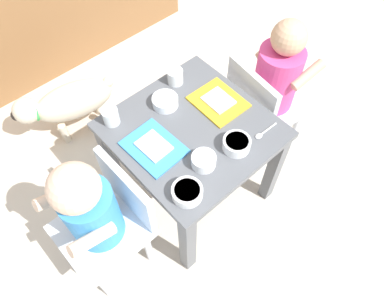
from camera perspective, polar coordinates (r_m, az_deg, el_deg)
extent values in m
plane|color=beige|center=(1.63, 0.00, -5.70)|extent=(7.00, 7.00, 0.00)
cube|color=#515459|center=(1.26, 0.00, 3.66)|extent=(0.52, 0.52, 0.03)
cube|color=#515459|center=(1.31, -0.71, -13.95)|extent=(0.04, 0.04, 0.43)
cube|color=#515459|center=(1.47, 12.72, -2.31)|extent=(0.04, 0.04, 0.43)
cube|color=#515459|center=(1.49, -12.55, -1.13)|extent=(0.04, 0.04, 0.43)
cube|color=#515459|center=(1.64, 0.55, 7.92)|extent=(0.04, 0.04, 0.43)
cube|color=silver|center=(1.29, -14.00, -11.61)|extent=(0.28, 0.28, 0.02)
cube|color=silver|center=(1.20, -10.23, -5.80)|extent=(0.03, 0.27, 0.22)
cylinder|color=#388CD8|center=(1.17, -15.28, -9.24)|extent=(0.16, 0.16, 0.24)
sphere|color=beige|center=(1.01, -18.05, -5.21)|extent=(0.15, 0.15, 0.15)
cylinder|color=silver|center=(1.46, -18.33, -13.26)|extent=(0.03, 0.03, 0.27)
cylinder|color=silver|center=(1.38, -13.76, -19.30)|extent=(0.03, 0.03, 0.27)
cylinder|color=silver|center=(1.47, -11.91, -8.65)|extent=(0.03, 0.03, 0.27)
cylinder|color=silver|center=(1.40, -6.97, -14.24)|extent=(0.03, 0.03, 0.27)
cylinder|color=beige|center=(1.17, -20.39, -6.27)|extent=(0.15, 0.04, 0.09)
cylinder|color=beige|center=(1.08, -15.39, -12.85)|extent=(0.15, 0.04, 0.09)
cube|color=silver|center=(1.59, 12.16, 7.91)|extent=(0.31, 0.31, 0.02)
cube|color=silver|center=(1.44, 9.23, 8.93)|extent=(0.06, 0.27, 0.22)
cylinder|color=#D83F7F|center=(1.49, 13.13, 11.47)|extent=(0.17, 0.17, 0.26)
sphere|color=tan|center=(1.37, 15.02, 17.21)|extent=(0.13, 0.13, 0.13)
cylinder|color=silver|center=(1.72, 15.96, 3.98)|extent=(0.03, 0.03, 0.27)
cylinder|color=silver|center=(1.79, 11.57, 8.19)|extent=(0.03, 0.03, 0.27)
cylinder|color=silver|center=(1.62, 11.01, 0.82)|extent=(0.03, 0.03, 0.27)
cylinder|color=silver|center=(1.69, 6.57, 5.39)|extent=(0.03, 0.03, 0.27)
cylinder|color=tan|center=(1.44, 17.72, 11.66)|extent=(0.15, 0.06, 0.09)
cylinder|color=tan|center=(1.52, 12.48, 16.13)|extent=(0.15, 0.06, 0.09)
ellipsoid|color=beige|center=(1.77, -17.99, 7.93)|extent=(0.39, 0.23, 0.18)
sphere|color=beige|center=(1.74, -24.60, 6.14)|extent=(0.12, 0.12, 0.12)
sphere|color=black|center=(1.75, -25.78, 5.49)|extent=(0.05, 0.05, 0.05)
torus|color=green|center=(1.75, -23.44, 6.32)|extent=(0.05, 0.10, 0.10)
sphere|color=beige|center=(1.76, -13.06, 10.92)|extent=(0.05, 0.05, 0.05)
cylinder|color=beige|center=(1.90, -20.16, 4.96)|extent=(0.04, 0.04, 0.11)
cylinder|color=beige|center=(1.84, -19.35, 3.06)|extent=(0.04, 0.04, 0.11)
cylinder|color=beige|center=(1.90, -14.60, 7.38)|extent=(0.04, 0.04, 0.11)
cylinder|color=beige|center=(1.84, -13.63, 5.56)|extent=(0.04, 0.04, 0.11)
cube|color=#388CD8|center=(1.21, -6.00, 0.99)|extent=(0.16, 0.20, 0.01)
cube|color=white|center=(1.20, -6.04, 1.20)|extent=(0.09, 0.11, 0.01)
cube|color=gold|center=(1.33, 4.16, 8.12)|extent=(0.16, 0.19, 0.01)
cube|color=white|center=(1.32, 4.18, 8.35)|extent=(0.09, 0.10, 0.01)
cylinder|color=white|center=(1.28, -12.65, 5.73)|extent=(0.06, 0.06, 0.06)
cylinder|color=silver|center=(1.28, -12.55, 5.36)|extent=(0.05, 0.05, 0.03)
cylinder|color=white|center=(1.38, -2.66, 12.00)|extent=(0.06, 0.06, 0.06)
cylinder|color=silver|center=(1.39, -2.64, 11.55)|extent=(0.05, 0.05, 0.03)
cylinder|color=white|center=(1.20, 7.02, 1.49)|extent=(0.09, 0.09, 0.04)
cylinder|color=gold|center=(1.18, 7.10, 1.94)|extent=(0.08, 0.08, 0.01)
cylinder|color=white|center=(1.15, 1.85, -1.15)|extent=(0.08, 0.08, 0.04)
cylinder|color=#B26633|center=(1.14, 1.87, -0.68)|extent=(0.07, 0.07, 0.01)
cylinder|color=white|center=(1.10, -0.77, -6.11)|extent=(0.10, 0.10, 0.03)
cylinder|color=#D84C33|center=(1.09, -0.77, -5.76)|extent=(0.08, 0.08, 0.01)
cylinder|color=white|center=(1.31, -4.38, 8.06)|extent=(0.09, 0.09, 0.03)
cylinder|color=#4C8C33|center=(1.30, -4.42, 8.48)|extent=(0.08, 0.08, 0.01)
cylinder|color=silver|center=(1.27, 11.94, 3.81)|extent=(0.08, 0.01, 0.01)
ellipsoid|color=silver|center=(1.25, 10.46, 2.71)|extent=(0.03, 0.02, 0.01)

